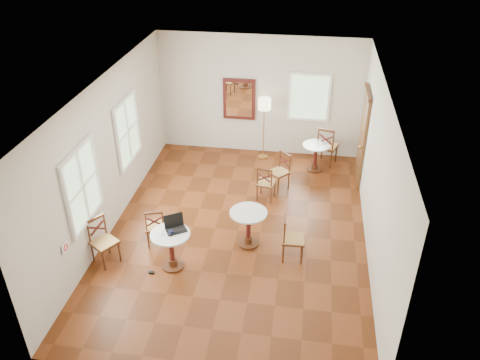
% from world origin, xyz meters
% --- Properties ---
extents(ground, '(7.00, 7.00, 0.00)m').
position_xyz_m(ground, '(0.00, 0.00, 0.00)').
color(ground, '#632B11').
rests_on(ground, ground).
extents(room_shell, '(5.02, 7.02, 3.01)m').
position_xyz_m(room_shell, '(-0.06, 0.27, 1.89)').
color(room_shell, beige).
rests_on(room_shell, ground).
extents(cafe_table_near, '(0.70, 0.70, 0.74)m').
position_xyz_m(cafe_table_near, '(-0.99, -1.23, 0.46)').
color(cafe_table_near, '#4E2713').
rests_on(cafe_table_near, ground).
extents(cafe_table_mid, '(0.70, 0.70, 0.74)m').
position_xyz_m(cafe_table_mid, '(0.26, -0.39, 0.46)').
color(cafe_table_mid, '#4E2713').
rests_on(cafe_table_mid, ground).
extents(cafe_table_back, '(0.64, 0.64, 0.68)m').
position_xyz_m(cafe_table_back, '(1.46, 2.69, 0.42)').
color(cafe_table_back, '#4E2713').
rests_on(cafe_table_back, ground).
extents(chair_near_a, '(0.47, 0.47, 0.82)m').
position_xyz_m(chair_near_a, '(-1.47, -0.63, 0.41)').
color(chair_near_a, '#4E2713').
rests_on(chair_near_a, ground).
extents(chair_near_b, '(0.57, 0.57, 0.90)m').
position_xyz_m(chair_near_b, '(-2.24, -1.27, 0.45)').
color(chair_near_b, '#4E2713').
rests_on(chair_near_b, ground).
extents(chair_mid_a, '(0.44, 0.44, 0.82)m').
position_xyz_m(chair_mid_a, '(0.42, 1.24, 0.41)').
color(chair_mid_a, '#4E2713').
rests_on(chair_mid_a, ground).
extents(chair_mid_b, '(0.42, 0.42, 0.89)m').
position_xyz_m(chair_mid_b, '(1.10, -0.67, 0.44)').
color(chair_mid_b, '#4E2713').
rests_on(chair_mid_b, ground).
extents(chair_back_a, '(0.59, 0.59, 1.00)m').
position_xyz_m(chair_back_a, '(1.73, 3.04, 0.50)').
color(chair_back_a, '#4E2713').
rests_on(chair_back_a, ground).
extents(chair_back_b, '(0.55, 0.55, 0.85)m').
position_xyz_m(chair_back_b, '(0.68, 1.75, 0.42)').
color(chair_back_b, '#4E2713').
rests_on(chair_back_b, ground).
extents(floor_lamp, '(0.31, 0.31, 1.58)m').
position_xyz_m(floor_lamp, '(0.16, 3.15, 1.34)').
color(floor_lamp, '#BF8C3F').
rests_on(floor_lamp, ground).
extents(laptop, '(0.45, 0.43, 0.25)m').
position_xyz_m(laptop, '(-0.94, -1.08, 0.80)').
color(laptop, black).
rests_on(laptop, cafe_table_near).
extents(mouse, '(0.10, 0.08, 0.03)m').
position_xyz_m(mouse, '(-0.97, -1.29, 0.76)').
color(mouse, black).
rests_on(mouse, cafe_table_near).
extents(navy_mug, '(0.10, 0.07, 0.08)m').
position_xyz_m(navy_mug, '(-0.97, -1.25, 0.78)').
color(navy_mug, black).
rests_on(navy_mug, cafe_table_near).
extents(water_glass, '(0.06, 0.06, 0.10)m').
position_xyz_m(water_glass, '(-1.10, -1.29, 0.79)').
color(water_glass, white).
rests_on(water_glass, cafe_table_near).
extents(power_adapter, '(0.09, 0.06, 0.04)m').
position_xyz_m(power_adapter, '(-1.33, -1.47, 0.02)').
color(power_adapter, black).
rests_on(power_adapter, ground).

